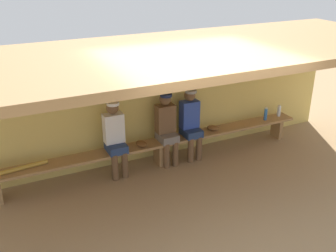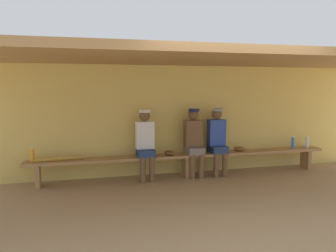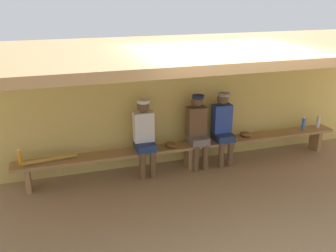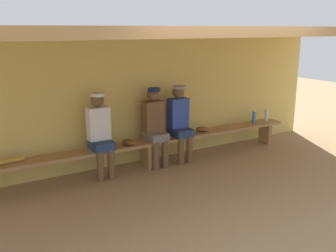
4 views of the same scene
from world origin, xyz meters
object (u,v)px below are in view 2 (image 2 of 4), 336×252
player_in_red (145,141)px  water_bottle_clear (293,143)px  bench (186,158)px  baseball_bat (59,159)px  player_in_white (194,139)px  baseball_glove_tan (239,149)px  player_leftmost (217,138)px  water_bottle_blue (32,155)px  water_bottle_orange (307,142)px  baseball_glove_worn (169,153)px

player_in_red → water_bottle_clear: size_ratio=5.05×
bench → baseball_bat: 2.38m
player_in_white → baseball_glove_tan: (1.00, 0.01, -0.24)m
player_in_white → player_leftmost: 0.50m
player_leftmost → baseball_bat: player_leftmost is taller
player_leftmost → water_bottle_blue: size_ratio=5.25×
baseball_glove_tan → player_in_red: bearing=-133.7°
player_in_white → player_in_red: size_ratio=1.00×
player_in_red → water_bottle_blue: 2.03m
bench → player_in_white: (0.17, 0.00, 0.36)m
player_in_white → water_bottle_orange: player_in_white is taller
water_bottle_clear → player_in_white: bearing=179.7°
water_bottle_clear → baseball_glove_tan: 1.25m
player_in_red → baseball_glove_worn: size_ratio=5.60×
baseball_glove_tan → player_leftmost: bearing=-132.8°
player_leftmost → baseball_glove_worn: bearing=-177.9°
bench → player_in_red: (-0.81, 0.00, 0.36)m
player_in_white → player_in_red: 0.98m
water_bottle_orange → water_bottle_clear: bearing=-173.1°
water_bottle_blue → baseball_glove_worn: bearing=-1.4°
player_leftmost → water_bottle_clear: player_leftmost is taller
baseball_glove_tan → baseball_glove_worn: bearing=-132.2°
player_leftmost → water_bottle_clear: 1.75m
player_leftmost → water_bottle_clear: (1.74, -0.01, -0.16)m
bench → water_bottle_clear: bearing=-0.2°
player_in_red → baseball_glove_tan: size_ratio=5.60×
water_bottle_blue → baseball_glove_worn: size_ratio=1.07×
baseball_glove_worn → bench: bearing=-100.5°
player_leftmost → water_bottle_orange: size_ratio=5.64×
player_in_red → baseball_glove_tan: 1.99m
player_leftmost → baseball_glove_worn: (-1.01, -0.04, -0.24)m
bench → baseball_bat: bearing=-180.0°
player_in_white → water_bottle_clear: 2.24m
player_leftmost → baseball_glove_tan: bearing=1.3°
player_leftmost → bench: bearing=-179.7°
player_in_red → baseball_bat: player_in_red is taller
baseball_glove_worn → baseball_glove_tan: (1.51, 0.05, 0.00)m
bench → player_in_white: 0.40m
water_bottle_blue → baseball_glove_tan: (3.99, -0.01, -0.08)m
water_bottle_orange → baseball_glove_tan: 1.63m
bench → baseball_glove_tan: 1.17m
baseball_bat → bench: bearing=-6.8°
player_in_red → water_bottle_clear: bearing=-0.2°
player_leftmost → baseball_glove_tan: (0.50, 0.01, -0.24)m
baseball_bat → baseball_glove_worn: bearing=-7.8°
water_bottle_blue → baseball_bat: (0.45, -0.03, -0.09)m
baseball_glove_worn → baseball_glove_tan: bearing=-104.3°
player_in_red → player_leftmost: bearing=0.0°
water_bottle_orange → baseball_bat: size_ratio=0.28×
water_bottle_clear → baseball_bat: size_ratio=0.31×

